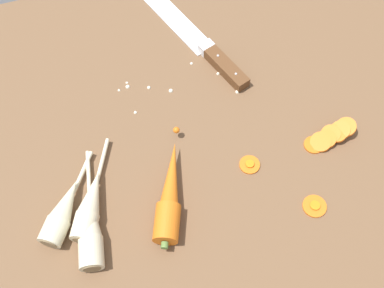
{
  "coord_description": "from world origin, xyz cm",
  "views": [
    {
      "loc": [
        -12.8,
        -41.4,
        76.0
      ],
      "look_at": [
        0.0,
        -2.0,
        1.5
      ],
      "focal_mm": 44.59,
      "sensor_mm": 36.0,
      "label": 1
    }
  ],
  "objects": [
    {
      "name": "carrot_slice_stray_near",
      "position": [
        8.68,
        -8.48,
        0.36
      ],
      "size": [
        3.68,
        3.68,
        0.7
      ],
      "color": "orange",
      "rests_on": "ground_plane"
    },
    {
      "name": "chefs_knife",
      "position": [
        7.88,
        24.03,
        0.65
      ],
      "size": [
        14.42,
        33.93,
        4.18
      ],
      "color": "silver",
      "rests_on": "ground_plane"
    },
    {
      "name": "parsnip_mid_right",
      "position": [
        -20.57,
        -11.73,
        1.98
      ],
      "size": [
        6.16,
        21.46,
        4.0
      ],
      "color": "beige",
      "rests_on": "ground_plane"
    },
    {
      "name": "mince_crumbs",
      "position": [
        1.31,
        12.51,
        0.37
      ],
      "size": [
        22.47,
        10.08,
        0.84
      ],
      "color": "silver",
      "rests_on": "ground_plane"
    },
    {
      "name": "carrot_slice_stack",
      "position": [
        24.6,
        -7.95,
        1.08
      ],
      "size": [
        10.15,
        4.67,
        3.38
      ],
      "color": "orange",
      "rests_on": "ground_plane"
    },
    {
      "name": "whole_carrot",
      "position": [
        -6.6,
        -10.3,
        2.1
      ],
      "size": [
        10.58,
        21.07,
        4.2
      ],
      "color": "orange",
      "rests_on": "ground_plane"
    },
    {
      "name": "carrot_slice_stray_mid",
      "position": [
        16.3,
        -19.25,
        0.36
      ],
      "size": [
        4.1,
        4.1,
        0.7
      ],
      "color": "orange",
      "rests_on": "ground_plane"
    },
    {
      "name": "parsnip_front",
      "position": [
        -19.73,
        -8.02,
        1.98
      ],
      "size": [
        10.35,
        18.17,
        4.0
      ],
      "color": "beige",
      "rests_on": "ground_plane"
    },
    {
      "name": "ground_plane",
      "position": [
        0.0,
        0.0,
        -2.0
      ],
      "size": [
        120.0,
        90.0,
        4.0
      ],
      "primitive_type": "cube",
      "color": "brown"
    },
    {
      "name": "parsnip_mid_left",
      "position": [
        -24.25,
        -7.77,
        1.98
      ],
      "size": [
        11.86,
        16.02,
        4.0
      ],
      "color": "beige",
      "rests_on": "ground_plane"
    }
  ]
}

